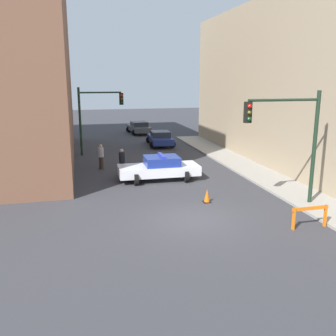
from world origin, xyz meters
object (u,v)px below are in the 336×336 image
Objects in this scene: traffic_light_near at (293,131)px; police_car at (159,168)px; pedestrian_corner at (101,156)px; pedestrian_crossing at (122,162)px; parked_car_mid at (139,127)px; traffic_cone at (207,196)px; parked_car_near at (160,138)px; traffic_light_far at (94,111)px; barrier_mid at (310,213)px.

police_car is (-4.81, 6.02, -2.81)m from traffic_light_near.
police_car is 2.84× the size of pedestrian_corner.
police_car is 2.56m from pedestrian_crossing.
parked_car_mid is 16.50m from pedestrian_corner.
parked_car_mid is at bearing -152.50° from pedestrian_crossing.
traffic_cone is at bearing 31.37° from pedestrian_corner.
pedestrian_crossing is at bearing 118.55° from traffic_cone.
pedestrian_corner is at bearing -113.07° from parked_car_mid.
pedestrian_crossing is 2.53× the size of traffic_cone.
parked_car_near and parked_car_mid have the same top height.
traffic_cone is (4.57, -13.13, -3.08)m from traffic_light_far.
police_car is 2.95× the size of barrier_mid.
parked_car_near is 7.91m from parked_car_mid.
pedestrian_crossing is 2.27m from pedestrian_corner.
pedestrian_crossing is (-4.57, -9.77, 0.19)m from parked_car_near.
pedestrian_corner is 14.20m from barrier_mid.
barrier_mid is (7.47, -17.13, -2.78)m from traffic_light_far.
police_car is 2.84× the size of pedestrian_crossing.
police_car is at bearing 106.40° from traffic_cone.
pedestrian_crossing is at bearing 131.85° from traffic_light_near.
pedestrian_crossing is 7.03m from traffic_cone.
traffic_light_far is 7.52m from pedestrian_crossing.
pedestrian_crossing is 1.04× the size of barrier_mid.
barrier_mid is at bearing -90.36° from parked_car_mid.
parked_car_near is (5.79, 2.80, -2.72)m from traffic_light_far.
pedestrian_corner reaches higher than traffic_cone.
parked_car_mid is 23.83m from traffic_cone.
barrier_mid is (6.24, -10.16, -0.24)m from pedestrian_crossing.
traffic_light_near reaches higher than pedestrian_corner.
pedestrian_crossing is (1.22, -6.97, -2.54)m from traffic_light_far.
traffic_light_far is at bearing 21.30° from police_car.
traffic_light_near is 25.58m from parked_car_mid.
barrier_mid is 4.95m from traffic_cone.
parked_car_mid is (-2.85, 25.26, -2.86)m from traffic_light_near.
traffic_light_far is 1.10× the size of police_car.
traffic_cone is (4.49, -8.12, -0.54)m from pedestrian_corner.
parked_car_near is 9.68m from pedestrian_corner.
parked_car_mid is 18.10m from pedestrian_crossing.
pedestrian_corner is (-5.72, -7.81, 0.19)m from parked_car_near.
traffic_light_far is 3.13× the size of pedestrian_crossing.
pedestrian_corner is 1.04× the size of barrier_mid.
traffic_light_far is 14.24m from traffic_cone.
traffic_light_far is 5.62m from pedestrian_corner.
parked_car_mid reaches higher than barrier_mid.
police_car is at bearing 116.31° from barrier_mid.
traffic_light_near reaches higher than parked_car_mid.
barrier_mid reaches higher than traffic_cone.
pedestrian_crossing is (-3.96, -17.66, 0.19)m from parked_car_mid.
barrier_mid is 2.44× the size of traffic_cone.
police_car is at bearing 43.98° from pedestrian_corner.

